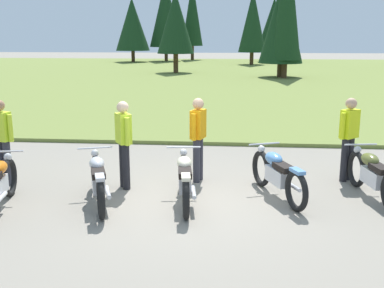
{
  "coord_description": "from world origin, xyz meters",
  "views": [
    {
      "loc": [
        0.74,
        -7.82,
        2.86
      ],
      "look_at": [
        0.0,
        0.6,
        0.9
      ],
      "focal_mm": 44.11,
      "sensor_mm": 36.0,
      "label": 1
    }
  ],
  "objects": [
    {
      "name": "rider_in_hivis_vest",
      "position": [
        3.03,
        1.51,
        0.95
      ],
      "size": [
        0.43,
        0.41,
        1.67
      ],
      "color": "black",
      "rests_on": "ground"
    },
    {
      "name": "forest_treeline",
      "position": [
        2.75,
        35.92,
        4.38
      ],
      "size": [
        44.86,
        28.09,
        8.82
      ],
      "color": "#47331E",
      "rests_on": "ground"
    },
    {
      "name": "motorcycle_cream",
      "position": [
        -0.07,
        -0.08,
        0.44
      ],
      "size": [
        0.64,
        2.1,
        0.88
      ],
      "color": "black",
      "rests_on": "ground"
    },
    {
      "name": "rider_with_back_turned",
      "position": [
        0.07,
        1.22,
        0.95
      ],
      "size": [
        0.31,
        0.53,
        1.67
      ],
      "color": "#2D2D38",
      "rests_on": "ground"
    },
    {
      "name": "motorcycle_silver",
      "position": [
        -1.55,
        -0.25,
        0.44
      ],
      "size": [
        0.89,
        2.01,
        0.88
      ],
      "color": "black",
      "rests_on": "ground"
    },
    {
      "name": "motorcycle_sky_blue",
      "position": [
        1.56,
        0.37,
        0.44
      ],
      "size": [
        0.94,
        1.99,
        0.88
      ],
      "color": "black",
      "rests_on": "ground"
    },
    {
      "name": "rider_checking_bike",
      "position": [
        -3.67,
        0.65,
        0.95
      ],
      "size": [
        0.53,
        0.31,
        1.67
      ],
      "color": "#2D2D38",
      "rests_on": "ground"
    },
    {
      "name": "ground_plane",
      "position": [
        0.0,
        0.0,
        0.0
      ],
      "size": [
        140.0,
        140.0,
        0.0
      ],
      "primitive_type": "plane",
      "color": "gray"
    },
    {
      "name": "rider_near_row_end",
      "position": [
        -1.29,
        0.65,
        0.95
      ],
      "size": [
        0.37,
        0.48,
        1.67
      ],
      "color": "black",
      "rests_on": "ground"
    },
    {
      "name": "grass_moorland",
      "position": [
        0.0,
        26.31,
        0.05
      ],
      "size": [
        80.0,
        44.0,
        0.1
      ],
      "primitive_type": "cube",
      "color": "olive",
      "rests_on": "ground"
    },
    {
      "name": "motorcycle_olive",
      "position": [
        3.24,
        0.44,
        0.44
      ],
      "size": [
        0.68,
        2.09,
        0.88
      ],
      "color": "black",
      "rests_on": "ground"
    }
  ]
}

